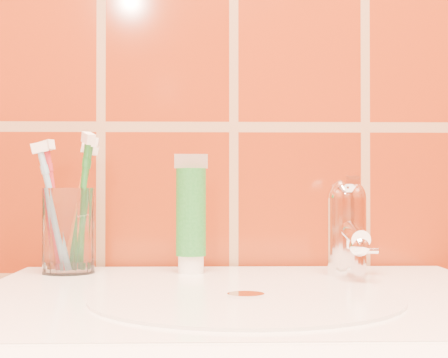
{
  "coord_description": "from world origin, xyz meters",
  "views": [
    {
      "loc": [
        -0.04,
        0.25,
        0.96
      ],
      "look_at": [
        -0.02,
        1.08,
        0.97
      ],
      "focal_mm": 55.0,
      "sensor_mm": 36.0,
      "label": 1
    }
  ],
  "objects": [
    {
      "name": "toothbrush_0",
      "position": [
        -0.23,
        1.12,
        0.93
      ],
      "size": [
        0.09,
        0.08,
        0.18
      ],
      "primitive_type": null,
      "rotation": [
        0.19,
        0.0,
        -2.11
      ],
      "color": "#B72735",
      "rests_on": "glass_tumbler"
    },
    {
      "name": "toothbrush_1",
      "position": [
        -0.2,
        1.14,
        0.93
      ],
      "size": [
        0.09,
        0.09,
        0.18
      ],
      "primitive_type": null,
      "rotation": [
        0.22,
        0.0,
        2.18
      ],
      "color": "orange",
      "rests_on": "glass_tumbler"
    },
    {
      "name": "glass_tumbler",
      "position": [
        -0.21,
        1.12,
        0.9
      ],
      "size": [
        0.07,
        0.07,
        0.11
      ],
      "primitive_type": "cylinder",
      "rotation": [
        0.0,
        0.0,
        0.11
      ],
      "color": "white",
      "rests_on": "pedestal_sink"
    },
    {
      "name": "faucet",
      "position": [
        0.14,
        1.09,
        0.91
      ],
      "size": [
        0.05,
        0.11,
        0.12
      ],
      "color": "white",
      "rests_on": "pedestal_sink"
    },
    {
      "name": "toothbrush_3",
      "position": [
        -0.23,
        1.11,
        0.93
      ],
      "size": [
        0.08,
        0.07,
        0.17
      ],
      "primitive_type": null,
      "rotation": [
        0.23,
        0.0,
        -1.4
      ],
      "color": "#7CB5DC",
      "rests_on": "glass_tumbler"
    },
    {
      "name": "toothbrush_2",
      "position": [
        -0.2,
        1.13,
        0.94
      ],
      "size": [
        0.05,
        0.05,
        0.18
      ],
      "primitive_type": null,
      "rotation": [
        0.16,
        0.0,
        1.56
      ],
      "color": "#1E7036",
      "rests_on": "glass_tumbler"
    },
    {
      "name": "toothpaste_tube",
      "position": [
        -0.06,
        1.12,
        0.92
      ],
      "size": [
        0.04,
        0.04,
        0.15
      ],
      "rotation": [
        0.0,
        0.0,
        0.08
      ],
      "color": "white",
      "rests_on": "pedestal_sink"
    },
    {
      "name": "toothbrush_4",
      "position": [
        -0.19,
        1.11,
        0.94
      ],
      "size": [
        0.1,
        0.12,
        0.19
      ],
      "primitive_type": null,
      "rotation": [
        0.26,
        0.0,
        0.55
      ],
      "color": "#1F752A",
      "rests_on": "glass_tumbler"
    }
  ]
}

